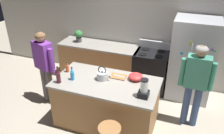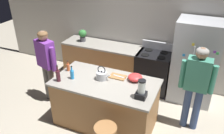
# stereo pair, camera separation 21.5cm
# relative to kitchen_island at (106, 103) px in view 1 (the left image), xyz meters

# --- Properties ---
(ground_plane) EXTENTS (14.00, 14.00, 0.00)m
(ground_plane) POSITION_rel_kitchen_island_xyz_m (0.00, 0.00, -0.47)
(ground_plane) COLOR #B2A893
(back_wall) EXTENTS (8.00, 0.10, 2.70)m
(back_wall) POSITION_rel_kitchen_island_xyz_m (0.00, 1.95, 0.88)
(back_wall) COLOR #BCB7AD
(back_wall) RESTS_ON ground_plane
(kitchen_island) EXTENTS (1.88, 1.00, 0.93)m
(kitchen_island) POSITION_rel_kitchen_island_xyz_m (0.00, 0.00, 0.00)
(kitchen_island) COLOR #9E6B3D
(kitchen_island) RESTS_ON ground_plane
(back_counter_run) EXTENTS (2.00, 0.64, 0.93)m
(back_counter_run) POSITION_rel_kitchen_island_xyz_m (-0.80, 1.55, -0.00)
(back_counter_run) COLOR #9E6B3D
(back_counter_run) RESTS_ON ground_plane
(refrigerator) EXTENTS (0.90, 0.73, 1.81)m
(refrigerator) POSITION_rel_kitchen_island_xyz_m (1.39, 1.50, 0.44)
(refrigerator) COLOR #B7BABF
(refrigerator) RESTS_ON ground_plane
(stove_range) EXTENTS (0.76, 0.65, 1.11)m
(stove_range) POSITION_rel_kitchen_island_xyz_m (0.52, 1.52, 0.01)
(stove_range) COLOR black
(stove_range) RESTS_ON ground_plane
(person_by_island_left) EXTENTS (0.59, 0.33, 1.62)m
(person_by_island_left) POSITION_rel_kitchen_island_xyz_m (-1.45, 0.20, 0.51)
(person_by_island_left) COLOR #66605B
(person_by_island_left) RESTS_ON ground_plane
(person_by_sink_right) EXTENTS (0.59, 0.23, 1.64)m
(person_by_sink_right) POSITION_rel_kitchen_island_xyz_m (1.50, 0.53, 0.53)
(person_by_sink_right) COLOR #384C7A
(person_by_sink_right) RESTS_ON ground_plane
(bar_stool) EXTENTS (0.36, 0.36, 0.63)m
(bar_stool) POSITION_rel_kitchen_island_xyz_m (0.35, -0.77, 0.03)
(bar_stool) COLOR #9E6B3D
(bar_stool) RESTS_ON ground_plane
(potted_plant) EXTENTS (0.20, 0.20, 0.30)m
(potted_plant) POSITION_rel_kitchen_island_xyz_m (-1.35, 1.55, 0.64)
(potted_plant) COLOR #4C4C51
(potted_plant) RESTS_ON back_counter_run
(blender_appliance) EXTENTS (0.17, 0.17, 0.33)m
(blender_appliance) POSITION_rel_kitchen_island_xyz_m (0.73, -0.22, 0.60)
(blender_appliance) COLOR black
(blender_appliance) RESTS_ON kitchen_island
(bottle_cooking_sauce) EXTENTS (0.06, 0.06, 0.22)m
(bottle_cooking_sauce) POSITION_rel_kitchen_island_xyz_m (-0.83, 0.08, 0.54)
(bottle_cooking_sauce) COLOR #B24C26
(bottle_cooking_sauce) RESTS_ON kitchen_island
(bottle_wine) EXTENTS (0.08, 0.08, 0.32)m
(bottle_wine) POSITION_rel_kitchen_island_xyz_m (-0.78, -0.32, 0.58)
(bottle_wine) COLOR #471923
(bottle_wine) RESTS_ON kitchen_island
(bottle_soda) EXTENTS (0.07, 0.07, 0.26)m
(bottle_soda) POSITION_rel_kitchen_island_xyz_m (-0.60, -0.14, 0.56)
(bottle_soda) COLOR #268CD8
(bottle_soda) RESTS_ON kitchen_island
(mixing_bowl) EXTENTS (0.26, 0.26, 0.12)m
(mixing_bowl) POSITION_rel_kitchen_island_xyz_m (0.47, 0.26, 0.52)
(mixing_bowl) COLOR red
(mixing_bowl) RESTS_ON kitchen_island
(tea_kettle) EXTENTS (0.28, 0.20, 0.27)m
(tea_kettle) POSITION_rel_kitchen_island_xyz_m (-0.10, 0.06, 0.54)
(tea_kettle) COLOR #B7BABF
(tea_kettle) RESTS_ON kitchen_island
(cutting_board) EXTENTS (0.30, 0.20, 0.02)m
(cutting_board) POSITION_rel_kitchen_island_xyz_m (0.14, 0.23, 0.47)
(cutting_board) COLOR #9E6B3D
(cutting_board) RESTS_ON kitchen_island
(chef_knife) EXTENTS (0.22, 0.05, 0.01)m
(chef_knife) POSITION_rel_kitchen_island_xyz_m (0.16, 0.23, 0.49)
(chef_knife) COLOR #B7BABF
(chef_knife) RESTS_ON cutting_board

